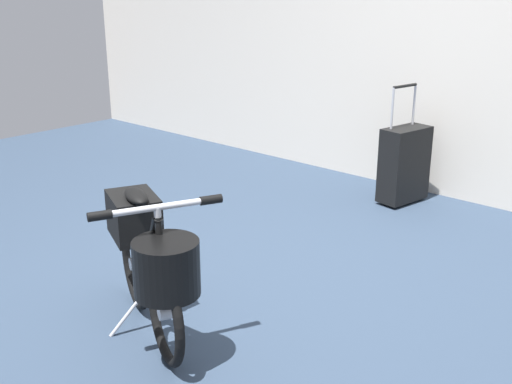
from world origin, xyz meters
The scene contains 4 objects.
ground_plane centered at (0.00, 0.00, 0.00)m, with size 8.37×8.37×0.00m, color #2D3D51.
back_wall centered at (0.00, 2.31, 1.36)m, with size 8.37×0.10×2.73m, color silver.
folding_bike_foreground centered at (-0.19, -0.37, 0.37)m, with size 0.89×0.57×0.68m.
rolling_suitcase centered at (-0.26, 1.93, 0.28)m, with size 0.24×0.39×0.83m.
Camera 1 is at (1.75, -1.86, 1.48)m, focal length 43.55 mm.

